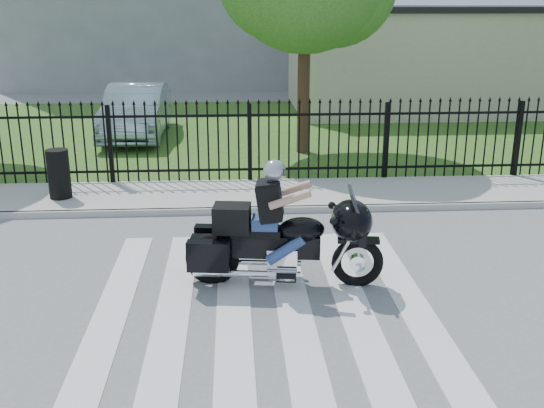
{
  "coord_description": "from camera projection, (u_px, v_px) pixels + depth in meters",
  "views": [
    {
      "loc": [
        -0.37,
        -7.58,
        3.91
      ],
      "look_at": [
        0.2,
        1.45,
        1.0
      ],
      "focal_mm": 42.0,
      "sensor_mm": 36.0,
      "label": 1
    }
  ],
  "objects": [
    {
      "name": "ground",
      "position": [
        264.0,
        309.0,
        8.42
      ],
      "size": [
        120.0,
        120.0,
        0.0
      ],
      "primitive_type": "plane",
      "color": "slate",
      "rests_on": "ground"
    },
    {
      "name": "crosswalk",
      "position": [
        264.0,
        309.0,
        8.41
      ],
      "size": [
        5.0,
        5.5,
        0.01
      ],
      "primitive_type": null,
      "color": "silver",
      "rests_on": "ground"
    },
    {
      "name": "sidewalk",
      "position": [
        252.0,
        195.0,
        13.15
      ],
      "size": [
        40.0,
        2.0,
        0.12
      ],
      "primitive_type": "cube",
      "color": "#ADAAA3",
      "rests_on": "ground"
    },
    {
      "name": "curb",
      "position": [
        253.0,
        210.0,
        12.2
      ],
      "size": [
        40.0,
        0.12,
        0.12
      ],
      "primitive_type": "cube",
      "color": "#ADAAA3",
      "rests_on": "ground"
    },
    {
      "name": "grass_strip",
      "position": [
        244.0,
        131.0,
        19.81
      ],
      "size": [
        40.0,
        12.0,
        0.02
      ],
      "primitive_type": "cube",
      "color": "#2C561D",
      "rests_on": "ground"
    },
    {
      "name": "iron_fence",
      "position": [
        250.0,
        145.0,
        13.84
      ],
      "size": [
        26.0,
        0.04,
        1.8
      ],
      "color": "black",
      "rests_on": "ground"
    },
    {
      "name": "building_low",
      "position": [
        430.0,
        61.0,
        23.51
      ],
      "size": [
        10.0,
        6.0,
        3.5
      ],
      "primitive_type": "cube",
      "color": "beige",
      "rests_on": "ground"
    },
    {
      "name": "building_low_roof",
      "position": [
        434.0,
        9.0,
        22.94
      ],
      "size": [
        10.2,
        6.2,
        0.2
      ],
      "primitive_type": "cube",
      "color": "black",
      "rests_on": "building_low"
    },
    {
      "name": "motorcycle_rider",
      "position": [
        278.0,
        233.0,
        8.96
      ],
      "size": [
        2.84,
        1.1,
        1.88
      ],
      "rotation": [
        0.0,
        0.0,
        -0.12
      ],
      "color": "black",
      "rests_on": "ground"
    },
    {
      "name": "parked_car",
      "position": [
        136.0,
        111.0,
        18.69
      ],
      "size": [
        1.65,
        4.67,
        1.54
      ],
      "primitive_type": "imported",
      "rotation": [
        0.0,
        0.0,
        -0.01
      ],
      "color": "#91A8B7",
      "rests_on": "grass_strip"
    },
    {
      "name": "litter_bin",
      "position": [
        59.0,
        174.0,
        12.64
      ],
      "size": [
        0.48,
        0.48,
        0.98
      ],
      "primitive_type": "cylinder",
      "rotation": [
        0.0,
        0.0,
        0.09
      ],
      "color": "black",
      "rests_on": "sidewalk"
    }
  ]
}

